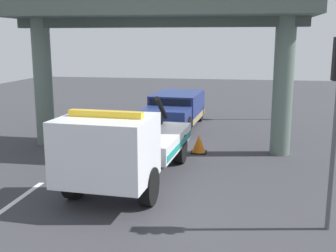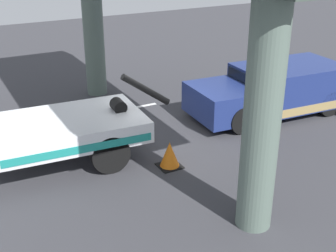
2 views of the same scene
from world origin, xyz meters
name	(u,v)px [view 1 (image 1 of 2)]	position (x,y,z in m)	size (l,w,h in m)	color
ground_plane	(158,149)	(0.00, 0.00, -0.05)	(60.00, 40.00, 0.10)	#38383D
lane_stripe_west	(133,118)	(-6.00, -2.61, 0.00)	(2.60, 0.16, 0.01)	silver
lane_stripe_mid	(95,145)	(0.00, -2.61, 0.00)	(2.60, 0.16, 0.01)	silver
lane_stripe_east	(19,199)	(6.00, -2.61, 0.00)	(2.60, 0.16, 0.01)	silver
tow_truck_white	(125,146)	(4.54, -0.05, 1.20)	(7.32, 2.77, 2.46)	white
towed_van_green	(175,110)	(-4.35, 0.00, 0.78)	(5.32, 2.50, 1.58)	navy
overpass_structure	(157,13)	(0.12, 0.00, 5.15)	(3.60, 11.33, 6.01)	#596B60
traffic_light_near	(281,57)	(-6.98, 5.19, 3.30)	(0.39, 0.32, 4.54)	#515456
traffic_cone_orange	(199,144)	(0.48, 1.67, 0.33)	(0.58, 0.58, 0.69)	orange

